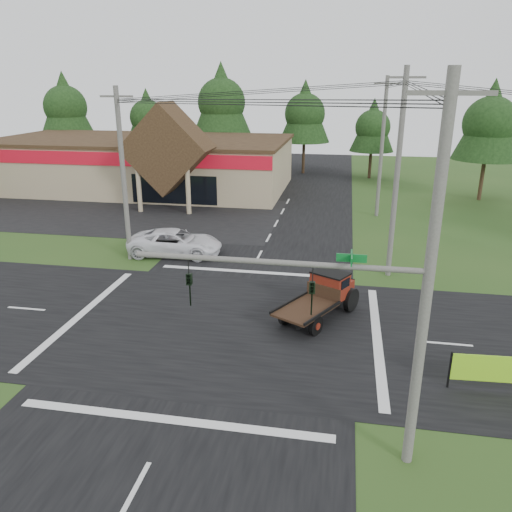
# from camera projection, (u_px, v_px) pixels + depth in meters

# --- Properties ---
(ground) EXTENTS (120.00, 120.00, 0.00)m
(ground) POSITION_uv_depth(u_px,v_px,m) (222.00, 325.00, 23.08)
(ground) COLOR #27491A
(ground) RESTS_ON ground
(road_ns) EXTENTS (12.00, 120.00, 0.02)m
(road_ns) POSITION_uv_depth(u_px,v_px,m) (222.00, 325.00, 23.08)
(road_ns) COLOR black
(road_ns) RESTS_ON ground
(road_ew) EXTENTS (120.00, 12.00, 0.02)m
(road_ew) POSITION_uv_depth(u_px,v_px,m) (222.00, 325.00, 23.08)
(road_ew) COLOR black
(road_ew) RESTS_ON ground
(parking_apron) EXTENTS (28.00, 14.00, 0.02)m
(parking_apron) POSITION_uv_depth(u_px,v_px,m) (118.00, 213.00, 43.08)
(parking_apron) COLOR black
(parking_apron) RESTS_ON ground
(cvs_building) EXTENTS (30.40, 18.20, 9.19)m
(cvs_building) POSITION_uv_depth(u_px,v_px,m) (144.00, 162.00, 52.29)
(cvs_building) COLOR tan
(cvs_building) RESTS_ON ground
(traffic_signal_mast) EXTENTS (8.12, 0.24, 7.00)m
(traffic_signal_mast) POSITION_uv_depth(u_px,v_px,m) (359.00, 321.00, 13.69)
(traffic_signal_mast) COLOR #595651
(traffic_signal_mast) RESTS_ON ground
(utility_pole_nr) EXTENTS (2.00, 0.30, 11.00)m
(utility_pole_nr) POSITION_uv_depth(u_px,v_px,m) (428.00, 285.00, 13.01)
(utility_pole_nr) COLOR #595651
(utility_pole_nr) RESTS_ON ground
(utility_pole_nw) EXTENTS (2.00, 0.30, 10.50)m
(utility_pole_nw) POSITION_uv_depth(u_px,v_px,m) (123.00, 175.00, 30.09)
(utility_pole_nw) COLOR #595651
(utility_pole_nw) RESTS_ON ground
(utility_pole_ne) EXTENTS (2.00, 0.30, 11.50)m
(utility_pole_ne) POSITION_uv_depth(u_px,v_px,m) (397.00, 174.00, 27.26)
(utility_pole_ne) COLOR #595651
(utility_pole_ne) RESTS_ON ground
(utility_pole_n) EXTENTS (2.00, 0.30, 11.20)m
(utility_pole_n) POSITION_uv_depth(u_px,v_px,m) (382.00, 147.00, 40.32)
(utility_pole_n) COLOR #595651
(utility_pole_n) RESTS_ON ground
(tree_row_a) EXTENTS (6.72, 6.72, 12.12)m
(tree_row_a) POSITION_uv_depth(u_px,v_px,m) (65.00, 105.00, 62.65)
(tree_row_a) COLOR #332316
(tree_row_a) RESTS_ON ground
(tree_row_b) EXTENTS (5.60, 5.60, 10.10)m
(tree_row_b) POSITION_uv_depth(u_px,v_px,m) (147.00, 116.00, 63.28)
(tree_row_b) COLOR #332316
(tree_row_b) RESTS_ON ground
(tree_row_c) EXTENTS (7.28, 7.28, 13.13)m
(tree_row_c) POSITION_uv_depth(u_px,v_px,m) (221.00, 100.00, 60.02)
(tree_row_c) COLOR #332316
(tree_row_c) RESTS_ON ground
(tree_row_d) EXTENTS (6.16, 6.16, 11.11)m
(tree_row_d) POSITION_uv_depth(u_px,v_px,m) (305.00, 112.00, 59.72)
(tree_row_d) COLOR #332316
(tree_row_d) RESTS_ON ground
(tree_row_e) EXTENTS (5.04, 5.04, 9.09)m
(tree_row_e) POSITION_uv_depth(u_px,v_px,m) (373.00, 126.00, 56.96)
(tree_row_e) COLOR #332316
(tree_row_e) RESTS_ON ground
(tree_side_ne) EXTENTS (6.16, 6.16, 11.11)m
(tree_side_ne) POSITION_uv_depth(u_px,v_px,m) (490.00, 121.00, 45.55)
(tree_side_ne) COLOR #332316
(tree_side_ne) RESTS_ON ground
(antique_flatbed_truck) EXTENTS (4.10, 5.32, 2.10)m
(antique_flatbed_truck) POSITION_uv_depth(u_px,v_px,m) (318.00, 298.00, 23.43)
(antique_flatbed_truck) COLOR #621E0E
(antique_flatbed_truck) RESTS_ON ground
(roadside_banner) EXTENTS (4.34, 0.37, 1.48)m
(roadside_banner) POSITION_uv_depth(u_px,v_px,m) (511.00, 374.00, 17.90)
(roadside_banner) COLOR #89D71C
(roadside_banner) RESTS_ON ground
(white_pickup) EXTENTS (6.17, 3.17, 1.67)m
(white_pickup) POSITION_uv_depth(u_px,v_px,m) (175.00, 243.00, 32.32)
(white_pickup) COLOR white
(white_pickup) RESTS_ON ground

